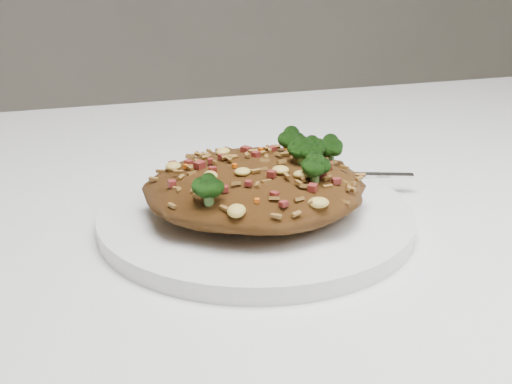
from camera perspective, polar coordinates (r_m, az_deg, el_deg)
dining_table at (r=0.62m, az=0.70°, el=-9.84°), size 1.20×0.80×0.75m
plate at (r=0.57m, az=-0.00°, el=-2.07°), size 0.25×0.25×0.01m
fried_rice at (r=0.55m, az=0.14°, el=1.11°), size 0.17×0.16×0.06m
fork at (r=0.64m, az=5.98°, el=1.42°), size 0.16×0.07×0.00m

